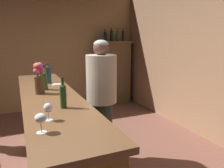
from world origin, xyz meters
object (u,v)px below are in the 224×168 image
at_px(wine_bottle_chardonnay, 63,95).
at_px(display_bottle_center, 118,35).
at_px(display_bottle_midleft, 111,35).
at_px(bartender, 102,98).
at_px(flower_arrangement, 39,77).
at_px(bar_counter, 52,135).
at_px(wine_bottle_malbec, 48,73).
at_px(wine_glass_front, 41,119).
at_px(wine_bottle_rose, 44,79).
at_px(display_cabinet, 114,72).
at_px(display_bottle_midright, 123,35).
at_px(display_bottle_left, 105,36).
at_px(cheese_plate, 57,84).
at_px(wine_glass_mid, 48,109).

xyz_separation_m(wine_bottle_chardonnay, display_bottle_center, (2.03, 3.15, 0.60)).
relative_size(display_bottle_midleft, bartender, 0.20).
bearing_deg(flower_arrangement, bar_counter, -33.34).
bearing_deg(bar_counter, wine_bottle_chardonnay, -85.38).
bearing_deg(wine_bottle_malbec, bartender, -46.10).
height_order(wine_glass_front, display_bottle_center, display_bottle_center).
xyz_separation_m(wine_bottle_rose, bartender, (0.69, -0.21, -0.27)).
bearing_deg(display_cabinet, display_bottle_midleft, 180.00).
xyz_separation_m(wine_bottle_malbec, display_bottle_midleft, (1.82, 1.90, 0.59)).
bearing_deg(wine_bottle_chardonnay, flower_arrangement, 102.24).
xyz_separation_m(flower_arrangement, display_bottle_midright, (2.33, 2.49, 0.52)).
height_order(display_bottle_left, display_bottle_midleft, display_bottle_midleft).
distance_m(wine_glass_front, flower_arrangement, 1.17).
height_order(display_bottle_midright, bartender, display_bottle_midright).
xyz_separation_m(bar_counter, display_bottle_left, (1.74, 2.56, 1.24)).
distance_m(wine_bottle_rose, display_bottle_center, 3.16).
bearing_deg(wine_bottle_malbec, cheese_plate, -58.72).
bearing_deg(cheese_plate, bar_counter, -109.75).
xyz_separation_m(display_cabinet, bartender, (-1.31, -2.51, 0.06)).
distance_m(wine_bottle_rose, wine_glass_front, 1.37).
bearing_deg(wine_bottle_chardonnay, wine_glass_front, -116.95).
xyz_separation_m(display_cabinet, display_bottle_center, (0.09, 0.00, 0.92)).
bearing_deg(wine_glass_mid, flower_arrangement, 88.03).
bearing_deg(display_bottle_left, wine_bottle_malbec, -131.04).
bearing_deg(wine_bottle_chardonnay, display_bottle_midleft, 59.51).
bearing_deg(display_bottle_center, display_bottle_midright, -0.00).
distance_m(display_cabinet, display_bottle_center, 0.93).
height_order(display_bottle_midleft, bartender, display_bottle_midleft).
distance_m(display_bottle_left, bartender, 2.85).
xyz_separation_m(bar_counter, wine_bottle_malbec, (0.09, 0.66, 0.66)).
relative_size(display_cabinet, display_bottle_midleft, 4.80).
xyz_separation_m(wine_bottle_chardonnay, wine_glass_front, (-0.25, -0.50, -0.02)).
distance_m(wine_glass_front, display_bottle_center, 4.35).
xyz_separation_m(wine_bottle_malbec, flower_arrangement, (-0.18, -0.60, 0.06)).
bearing_deg(display_cabinet, wine_bottle_chardonnay, -121.51).
bearing_deg(display_bottle_center, wine_bottle_rose, -132.30).
bearing_deg(flower_arrangement, wine_glass_front, -95.40).
relative_size(wine_bottle_rose, display_bottle_midright, 0.97).
bearing_deg(wine_bottle_chardonnay, bar_counter, 94.62).
relative_size(bar_counter, wine_bottle_chardonnay, 10.63).
bearing_deg(cheese_plate, wine_glass_mid, -102.60).
bearing_deg(display_cabinet, wine_glass_front, -120.91).
bearing_deg(bar_counter, display_bottle_midright, 48.88).
distance_m(wine_bottle_chardonnay, display_bottle_midleft, 3.71).
height_order(display_cabinet, flower_arrangement, display_cabinet).
height_order(wine_glass_front, cheese_plate, wine_glass_front).
relative_size(bar_counter, bartender, 1.84).
relative_size(display_cabinet, display_bottle_midright, 5.07).
bearing_deg(display_bottle_midright, display_cabinet, 180.00).
distance_m(wine_bottle_rose, display_bottle_midright, 3.27).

